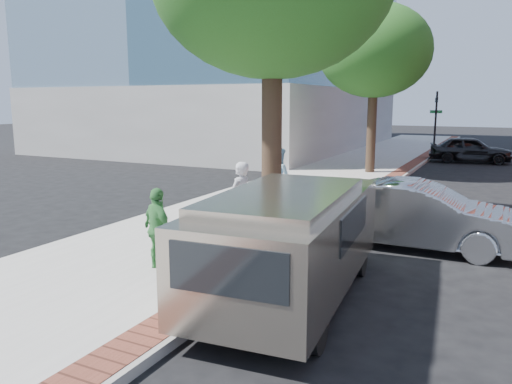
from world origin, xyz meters
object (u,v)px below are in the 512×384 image
Objects in this scene: person_green at (158,229)px; bg_car at (470,149)px; person_officer at (279,178)px; sedan_silver at (419,215)px; person_gray at (240,200)px; van at (294,237)px; parking_meter at (284,197)px.

bg_car is at bearing -75.83° from person_green.
person_officer reaches higher than sedan_silver.
person_green is (-0.30, -2.60, -0.11)m from person_gray.
sedan_silver is at bearing 64.94° from van.
person_officer reaches higher than person_green.
person_gray is 0.98× the size of person_officer.
parking_meter is 0.33× the size of sedan_silver.
person_green is 0.37× the size of bg_car.
parking_meter is at bearing 121.67° from sedan_silver.
person_officer is 16.20m from bg_car.
person_green is at bearing -0.14° from person_gray.
parking_meter is 3.03m from sedan_silver.
person_gray is at bearing 174.62° from parking_meter.
bg_car is (4.11, 15.67, -0.34)m from person_officer.
parking_meter is 0.85× the size of person_gray.
van is at bearing 50.86° from person_gray.
person_gray is 19.30m from bg_car.
person_gray is 2.62m from person_green.
parking_meter is at bearing 91.15° from person_gray.
van is (2.78, -5.61, -0.02)m from person_officer.
sedan_silver is 17.47m from bg_car.
bg_car is at bearing 81.53° from van.
van is at bearing 152.16° from person_officer.
sedan_silver is (4.18, -1.80, -0.30)m from person_officer.
parking_meter is 2.89m from person_green.
person_gray is 3.33m from person_officer.
bg_car is at bearing -0.26° from sedan_silver.
person_gray is 3.97m from sedan_silver.
van reaches higher than person_green.
person_officer is at bearing 158.07° from bg_car.
person_green is at bearing -119.99° from parking_meter.
parking_meter is 0.83× the size of person_officer.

